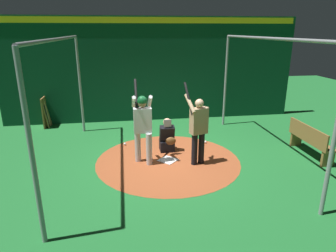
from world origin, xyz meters
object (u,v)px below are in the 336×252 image
(baseball_0, at_px, (125,144))
(visitor, at_px, (198,127))
(batter, at_px, (143,123))
(home_plate, at_px, (168,160))
(bench, at_px, (310,140))
(bat_rack, at_px, (46,112))
(catcher, at_px, (167,138))
(baseball_1, at_px, (205,142))

(baseball_0, bearing_deg, visitor, 49.54)
(batter, xyz_separation_m, visitor, (0.26, 1.35, -0.09))
(home_plate, xyz_separation_m, bench, (0.23, 3.83, 0.43))
(bat_rack, xyz_separation_m, baseball_0, (2.33, 2.70, -0.45))
(catcher, relative_size, baseball_0, 13.04)
(home_plate, bearing_deg, bat_rack, -133.33)
(home_plate, distance_m, batter, 1.24)
(batter, relative_size, bench, 1.27)
(bat_rack, distance_m, baseball_0, 3.59)
(home_plate, height_order, baseball_0, baseball_0)
(baseball_1, bearing_deg, visitor, -23.89)
(catcher, bearing_deg, home_plate, -6.70)
(batter, bearing_deg, visitor, 79.01)
(baseball_0, bearing_deg, home_plate, 41.25)
(bat_rack, bearing_deg, bench, 63.40)
(home_plate, height_order, catcher, catcher)
(bench, xyz_separation_m, baseball_0, (-1.49, -4.93, -0.40))
(catcher, relative_size, bat_rack, 0.92)
(batter, xyz_separation_m, bench, (0.21, 4.47, -0.63))
(visitor, xyz_separation_m, bat_rack, (-3.88, -4.51, -0.49))
(baseball_1, bearing_deg, baseball_0, -94.83)
(baseball_0, bearing_deg, catcher, 62.50)
(home_plate, relative_size, bench, 0.25)
(home_plate, relative_size, baseball_0, 5.68)
(baseball_1, bearing_deg, bench, 62.97)
(baseball_1, bearing_deg, home_plate, -51.14)
(catcher, distance_m, bench, 3.85)
(visitor, distance_m, baseball_0, 2.56)
(catcher, xyz_separation_m, baseball_1, (-0.41, 1.23, -0.34))
(catcher, height_order, bench, catcher)
(bat_rack, bearing_deg, home_plate, 46.67)
(home_plate, xyz_separation_m, batter, (0.03, -0.64, 1.06))
(visitor, bearing_deg, bat_rack, -147.30)
(baseball_1, bearing_deg, batter, -60.99)
(bench, height_order, baseball_0, bench)
(home_plate, height_order, visitor, visitor)
(bat_rack, bearing_deg, baseball_0, 49.20)
(home_plate, xyz_separation_m, baseball_1, (-1.05, 1.31, 0.03))
(visitor, relative_size, baseball_0, 27.81)
(catcher, bearing_deg, baseball_0, -117.50)
(bench, distance_m, baseball_1, 2.86)
(home_plate, xyz_separation_m, baseball_0, (-1.26, -1.10, 0.03))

